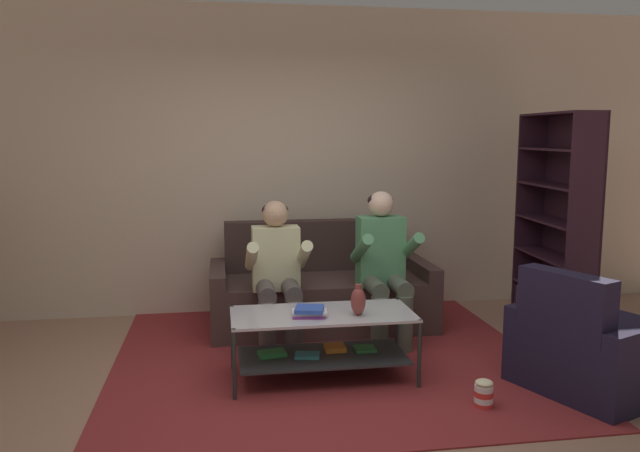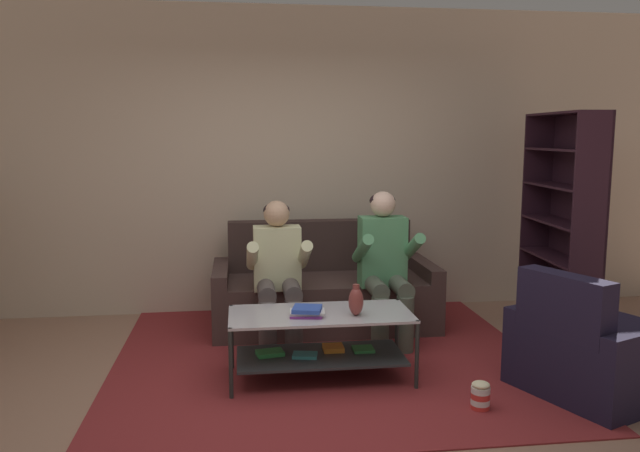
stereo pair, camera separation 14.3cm
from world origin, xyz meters
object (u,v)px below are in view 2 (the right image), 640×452
at_px(vase, 356,301).
at_px(popcorn_tub, 480,396).
at_px(couch, 324,292).
at_px(person_seated_left, 278,268).
at_px(person_seated_right, 385,261).
at_px(bookshelf, 562,236).
at_px(book_stack, 307,311).
at_px(armchair, 595,352).
at_px(coffee_table, 320,335).

xyz_separation_m(vase, popcorn_tub, (0.69, -0.53, -0.49)).
relative_size(couch, person_seated_left, 1.65).
xyz_separation_m(person_seated_left, popcorn_tub, (1.17, -1.35, -0.56)).
height_order(person_seated_right, bookshelf, bookshelf).
bearing_deg(book_stack, armchair, -11.78).
xyz_separation_m(person_seated_left, vase, (0.48, -0.81, -0.07)).
bearing_deg(vase, book_stack, 174.58).
xyz_separation_m(person_seated_right, bookshelf, (1.65, 0.22, 0.14)).
height_order(vase, bookshelf, bookshelf).
bearing_deg(book_stack, couch, 77.38).
relative_size(book_stack, popcorn_tub, 1.36).
relative_size(couch, popcorn_tub, 10.53).
bearing_deg(person_seated_left, vase, -59.50).
bearing_deg(coffee_table, armchair, -14.37).
height_order(book_stack, bookshelf, bookshelf).
bearing_deg(popcorn_tub, vase, 142.36).
xyz_separation_m(person_seated_right, popcorn_tub, (0.29, -1.35, -0.59)).
bearing_deg(popcorn_tub, armchair, 11.37).
distance_m(person_seated_right, vase, 0.92).
xyz_separation_m(coffee_table, book_stack, (-0.10, -0.06, 0.20)).
bearing_deg(armchair, person_seated_left, 149.92).
bearing_deg(couch, vase, -88.23).
bearing_deg(armchair, couch, 133.15).
relative_size(bookshelf, popcorn_tub, 10.25).
distance_m(coffee_table, bookshelf, 2.52).
bearing_deg(book_stack, coffee_table, 33.75).
xyz_separation_m(person_seated_right, coffee_table, (-0.63, -0.72, -0.36)).
height_order(coffee_table, bookshelf, bookshelf).
height_order(person_seated_right, armchair, person_seated_right).
distance_m(couch, person_seated_left, 0.76).
distance_m(person_seated_right, bookshelf, 1.67).
bearing_deg(book_stack, person_seated_right, 47.19).
bearing_deg(person_seated_right, vase, -115.83).
bearing_deg(person_seated_right, book_stack, -132.81).
height_order(person_seated_left, popcorn_tub, person_seated_left).
bearing_deg(bookshelf, armchair, -109.49).
distance_m(couch, vase, 1.36).
bearing_deg(coffee_table, couch, 81.06).
relative_size(person_seated_left, coffee_table, 0.93).
bearing_deg(coffee_table, person_seated_right, 48.80).
height_order(person_seated_left, vase, person_seated_left).
bearing_deg(couch, popcorn_tub, -68.59).
bearing_deg(popcorn_tub, person_seated_right, 102.29).
bearing_deg(person_seated_right, person_seated_left, -179.61).
height_order(couch, vase, couch).
height_order(person_seated_left, coffee_table, person_seated_left).
bearing_deg(person_seated_right, couch, 130.36).
relative_size(couch, vase, 9.00).
bearing_deg(vase, coffee_table, 157.81).
relative_size(person_seated_left, vase, 5.44).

